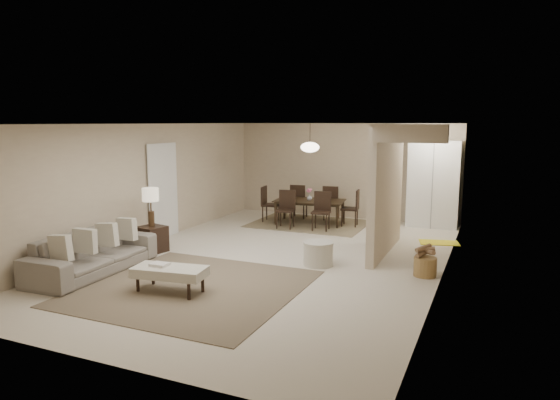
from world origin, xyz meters
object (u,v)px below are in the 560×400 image
at_px(round_pouf, 318,254).
at_px(wicker_basket, 425,267).
at_px(sofa, 93,253).
at_px(side_table, 152,239).
at_px(dining_table, 309,212).
at_px(ottoman_bench, 170,272).
at_px(pantry_cabinet, 434,184).

bearing_deg(round_pouf, wicker_basket, 3.46).
bearing_deg(sofa, round_pouf, -61.97).
bearing_deg(round_pouf, side_table, -172.58).
xyz_separation_m(side_table, round_pouf, (3.30, 0.43, -0.04)).
height_order(round_pouf, wicker_basket, round_pouf).
distance_m(wicker_basket, dining_table, 4.61).
bearing_deg(dining_table, side_table, -123.54).
distance_m(sofa, dining_table, 5.66).
relative_size(sofa, round_pouf, 4.31).
relative_size(ottoman_bench, side_table, 2.25).
height_order(pantry_cabinet, dining_table, pantry_cabinet).
height_order(round_pouf, dining_table, dining_table).
bearing_deg(pantry_cabinet, dining_table, -162.80).
distance_m(side_table, dining_table, 4.24).
bearing_deg(ottoman_bench, sofa, 161.97).
bearing_deg(round_pouf, sofa, -149.82).
xyz_separation_m(side_table, dining_table, (1.88, 3.80, 0.04)).
bearing_deg(sofa, dining_table, -22.11).
distance_m(round_pouf, dining_table, 3.66).
bearing_deg(wicker_basket, pantry_cabinet, 95.32).
xyz_separation_m(wicker_basket, dining_table, (-3.25, 3.26, 0.14)).
bearing_deg(pantry_cabinet, wicker_basket, -84.68).
relative_size(wicker_basket, dining_table, 0.22).
distance_m(side_table, wicker_basket, 5.17).
relative_size(pantry_cabinet, wicker_basket, 5.61).
distance_m(pantry_cabinet, round_pouf, 4.58).
bearing_deg(round_pouf, ottoman_bench, -124.80).
bearing_deg(sofa, ottoman_bench, -101.67).
xyz_separation_m(ottoman_bench, wicker_basket, (3.40, 2.36, -0.15)).
bearing_deg(ottoman_bench, wicker_basket, 26.28).
xyz_separation_m(pantry_cabinet, ottoman_bench, (-3.01, -6.51, -0.74)).
height_order(sofa, dining_table, sofa).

